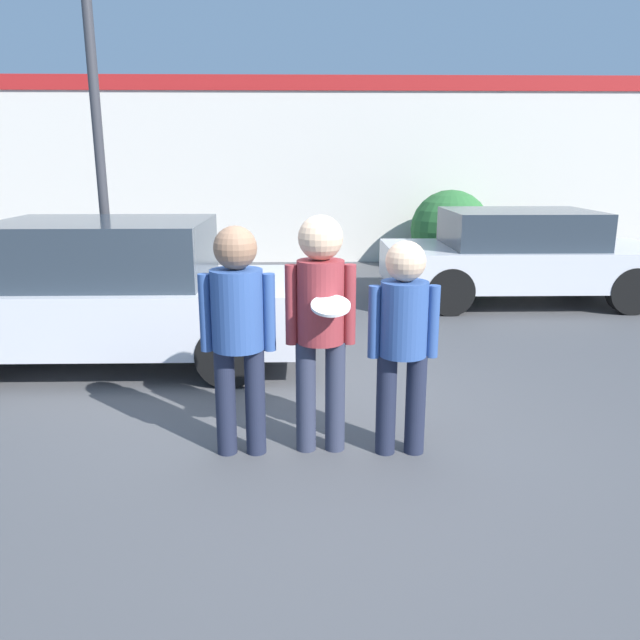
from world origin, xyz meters
TOP-DOWN VIEW (x-y plane):
  - ground_plane at (0.00, 0.00)m, footprint 56.00×56.00m
  - storefront_building at (0.00, 8.86)m, footprint 24.00×0.22m
  - person_left at (-0.56, -0.28)m, footprint 0.55×0.38m
  - person_middle_with_frisbee at (0.04, -0.24)m, footprint 0.51×0.56m
  - person_right at (0.64, -0.31)m, footprint 0.51×0.34m
  - parked_car_near at (-2.16, 2.01)m, footprint 4.22×1.91m
  - parked_car_far at (3.26, 4.84)m, footprint 4.21×1.94m
  - street_lamp at (-2.26, 3.22)m, footprint 1.55×0.35m
  - shrub at (2.84, 7.89)m, footprint 1.58×1.58m

SIDE VIEW (x-z plane):
  - ground_plane at x=0.00m, z-range 0.00..0.00m
  - parked_car_far at x=3.26m, z-range 0.02..1.43m
  - parked_car_near at x=-2.16m, z-range -0.01..1.53m
  - shrub at x=2.84m, z-range 0.00..1.58m
  - person_right at x=0.64m, z-range 0.14..1.75m
  - person_left at x=-0.56m, z-range 0.17..1.89m
  - person_middle_with_frisbee at x=0.04m, z-range 0.18..1.97m
  - storefront_building at x=0.00m, z-range 0.03..3.84m
  - street_lamp at x=-2.26m, z-range 0.68..6.22m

